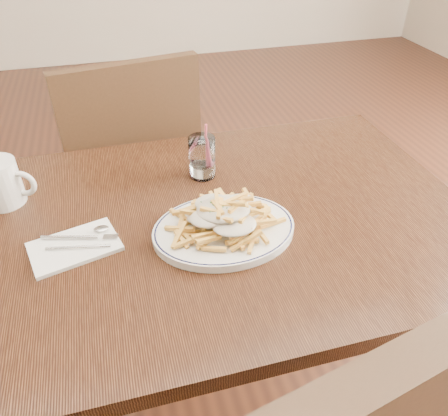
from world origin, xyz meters
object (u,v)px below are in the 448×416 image
object	(u,v)px
fries_plate	(224,230)
water_glass	(202,159)
table	(215,241)
chair_far	(132,168)
loaded_fries	(224,213)
coffee_mug	(0,183)

from	to	relation	value
fries_plate	water_glass	size ratio (longest dim) A/B	2.43
table	water_glass	distance (m)	0.22
fries_plate	water_glass	distance (m)	0.25
chair_far	water_glass	world-z (taller)	chair_far
fries_plate	water_glass	bearing A→B (deg)	87.97
loaded_fries	coffee_mug	world-z (taller)	coffee_mug
fries_plate	coffee_mug	size ratio (longest dim) A/B	2.66
fries_plate	coffee_mug	world-z (taller)	coffee_mug
table	fries_plate	distance (m)	0.11
coffee_mug	loaded_fries	bearing A→B (deg)	-27.96
loaded_fries	coffee_mug	size ratio (longest dim) A/B	1.90
table	water_glass	xyz separation A→B (m)	(0.01, 0.18, 0.13)
fries_plate	loaded_fries	distance (m)	0.04
table	fries_plate	size ratio (longest dim) A/B	3.32
loaded_fries	coffee_mug	bearing A→B (deg)	152.04
table	fries_plate	xyz separation A→B (m)	(0.00, -0.07, 0.09)
table	coffee_mug	size ratio (longest dim) A/B	8.82
table	loaded_fries	bearing A→B (deg)	-86.60
fries_plate	loaded_fries	xyz separation A→B (m)	(0.00, 0.00, 0.04)
loaded_fries	coffee_mug	xyz separation A→B (m)	(-0.47, 0.25, -0.00)
chair_far	water_glass	bearing A→B (deg)	-68.98
chair_far	water_glass	size ratio (longest dim) A/B	6.40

